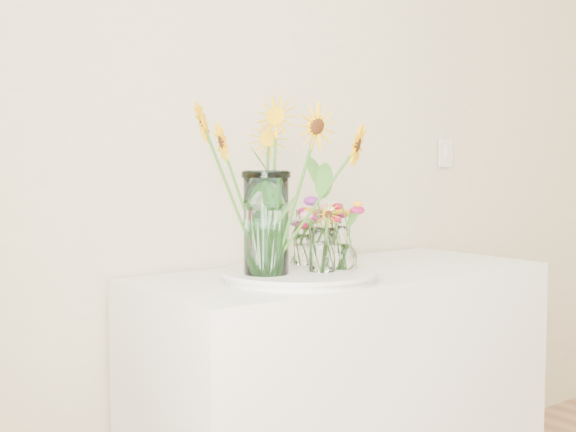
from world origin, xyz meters
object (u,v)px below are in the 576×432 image
Objects in this scene: tray at (299,276)px; small_vase_a at (322,250)px; small_vase_b at (342,248)px; small_vase_c at (302,250)px; counter at (344,403)px; mason_jar at (266,223)px.

tray is 0.11m from small_vase_a.
small_vase_a is at bearing -177.31° from small_vase_b.
small_vase_b is (0.08, 0.00, 0.00)m from small_vase_a.
small_vase_a is (0.04, -0.06, 0.08)m from tray.
small_vase_a is at bearing -107.34° from small_vase_c.
small_vase_b is (0.12, -0.05, 0.08)m from tray.
small_vase_b reaches higher than tray.
small_vase_c is (0.05, 0.16, -0.02)m from small_vase_a.
tray is 3.30× the size of small_vase_a.
small_vase_a is at bearing -148.64° from counter.
tray is at bearing 127.00° from small_vase_a.
mason_jar is 0.27m from small_vase_b.
mason_jar is at bearing 179.11° from tray.
mason_jar is at bearing -169.57° from counter.
tray is at bearing -164.23° from counter.
small_vase_a is at bearing -53.00° from tray.
counter is at bearing 10.43° from mason_jar.
mason_jar is 2.24× the size of small_vase_b.
tray is 4.40× the size of small_vase_c.
mason_jar is (-0.37, -0.07, 0.63)m from counter.
small_vase_c is (-0.16, 0.03, 0.53)m from counter.
tray is at bearing -0.89° from mason_jar.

